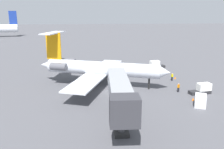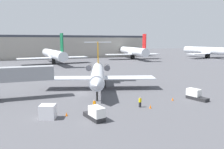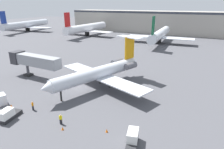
{
  "view_description": "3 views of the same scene",
  "coord_description": "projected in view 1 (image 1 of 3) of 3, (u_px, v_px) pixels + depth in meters",
  "views": [
    {
      "loc": [
        -43.67,
        3.8,
        15.08
      ],
      "look_at": [
        3.03,
        -0.2,
        2.45
      ],
      "focal_mm": 39.74,
      "sensor_mm": 36.0,
      "label": 1
    },
    {
      "loc": [
        -11.79,
        -44.46,
        10.76
      ],
      "look_at": [
        6.15,
        -1.01,
        3.61
      ],
      "focal_mm": 36.45,
      "sensor_mm": 36.0,
      "label": 2
    },
    {
      "loc": [
        25.21,
        -33.79,
        17.87
      ],
      "look_at": [
        6.47,
        3.51,
        2.98
      ],
      "focal_mm": 31.93,
      "sensor_mm": 36.0,
      "label": 3
    }
  ],
  "objects": [
    {
      "name": "baggage_tug_trailing",
      "position": [
        202.0,
        89.0,
        44.92
      ],
      "size": [
        2.11,
        4.19,
        1.9
      ],
      "color": "#262628",
      "rests_on": "ground_plane"
    },
    {
      "name": "baggage_tug_lead",
      "position": [
        156.0,
        65.0,
        64.16
      ],
      "size": [
        2.31,
        4.22,
        1.9
      ],
      "color": "#262628",
      "rests_on": "ground_plane"
    },
    {
      "name": "ground_crew_marshaller",
      "position": [
        178.0,
        88.0,
        45.7
      ],
      "size": [
        0.45,
        0.48,
        1.69
      ],
      "color": "black",
      "rests_on": "ground_plane"
    },
    {
      "name": "traffic_cone_mid",
      "position": [
        157.0,
        71.0,
        60.05
      ],
      "size": [
        0.36,
        0.36,
        0.55
      ],
      "color": "orange",
      "rests_on": "ground_plane"
    },
    {
      "name": "jet_bridge",
      "position": [
        120.0,
        94.0,
        31.3
      ],
      "size": [
        15.25,
        3.41,
        6.2
      ],
      "color": "gray",
      "rests_on": "ground_plane"
    },
    {
      "name": "cargo_container_uld",
      "position": [
        200.0,
        101.0,
        38.93
      ],
      "size": [
        2.58,
        2.37,
        1.96
      ],
      "color": "silver",
      "rests_on": "ground_plane"
    },
    {
      "name": "traffic_cone_near",
      "position": [
        193.0,
        99.0,
        41.6
      ],
      "size": [
        0.36,
        0.36,
        0.55
      ],
      "color": "orange",
      "rests_on": "ground_plane"
    },
    {
      "name": "ground_plane",
      "position": [
        112.0,
        92.0,
        46.26
      ],
      "size": [
        400.0,
        400.0,
        0.1
      ],
      "primitive_type": "cube",
      "color": "#4C4C51"
    },
    {
      "name": "traffic_cone_far",
      "position": [
        175.0,
        78.0,
        54.31
      ],
      "size": [
        0.36,
        0.36,
        0.55
      ],
      "color": "orange",
      "rests_on": "ground_plane"
    },
    {
      "name": "regional_jet",
      "position": [
        98.0,
        68.0,
        49.14
      ],
      "size": [
        25.25,
        26.0,
        10.32
      ],
      "color": "silver",
      "rests_on": "ground_plane"
    },
    {
      "name": "ground_crew_loader",
      "position": [
        172.0,
        77.0,
        52.86
      ],
      "size": [
        0.45,
        0.36,
        1.69
      ],
      "color": "black",
      "rests_on": "ground_plane"
    }
  ]
}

